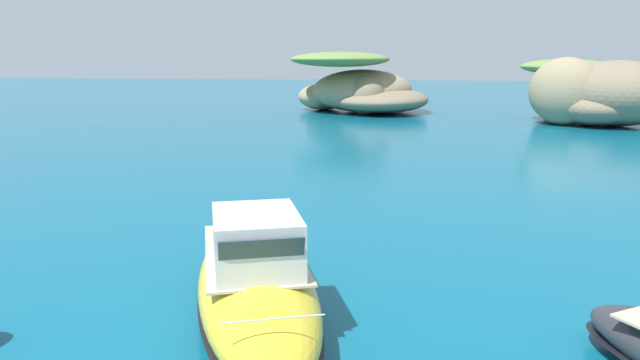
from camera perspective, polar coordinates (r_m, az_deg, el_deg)
The scene contains 3 objects.
islet_large at distance 79.86m, azimuth 4.02°, elevation 8.67°, with size 18.88×18.81×7.96m.
islet_small at distance 70.88m, azimuth 25.06°, elevation 7.57°, with size 18.15×20.41×7.27m.
motorboat_yellow at distance 16.42m, azimuth -6.24°, elevation -9.89°, with size 6.77×11.13×3.14m.
Camera 1 is at (6.49, -0.79, 7.08)m, focal length 32.92 mm.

